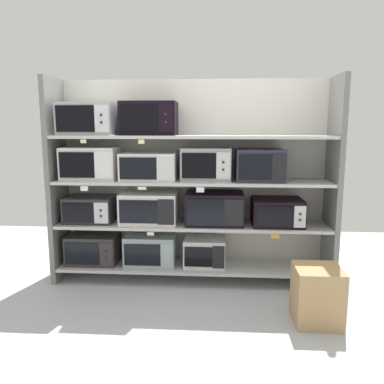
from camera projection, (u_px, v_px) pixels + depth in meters
ground at (184, 329)px, 3.11m from camera, size 6.72×6.00×0.02m
back_panel at (194, 179)px, 4.17m from camera, size 2.92×0.04×2.06m
upright_left at (57, 181)px, 4.01m from camera, size 0.05×0.48×2.06m
upright_right at (333, 183)px, 3.82m from camera, size 0.05×0.48×2.06m
shelf_0 at (192, 266)px, 4.07m from camera, size 2.72×0.48×0.03m
microwave_0 at (93, 249)px, 4.10m from camera, size 0.52×0.36×0.30m
microwave_1 at (151, 249)px, 4.06m from camera, size 0.52×0.37×0.31m
microwave_2 at (205, 252)px, 4.03m from camera, size 0.42×0.35×0.29m
shelf_1 at (192, 224)px, 3.99m from camera, size 2.72×0.48×0.03m
microwave_3 at (90, 209)px, 4.03m from camera, size 0.49×0.36×0.26m
microwave_4 at (150, 208)px, 3.99m from camera, size 0.57×0.41×0.31m
microwave_5 at (214, 208)px, 3.94m from camera, size 0.58×0.41×0.32m
microwave_6 at (277, 212)px, 3.91m from camera, size 0.50×0.43×0.26m
price_tag_0 at (151, 234)px, 3.78m from camera, size 0.07×0.00×0.03m
price_tag_1 at (275, 236)px, 3.70m from camera, size 0.08×0.00×0.04m
shelf_2 at (192, 181)px, 3.92m from camera, size 2.72×0.48×0.03m
microwave_7 at (91, 163)px, 3.95m from camera, size 0.55×0.38×0.32m
microwave_8 at (149, 166)px, 3.91m from camera, size 0.55×0.42×0.27m
microwave_9 at (206, 164)px, 3.87m from camera, size 0.49×0.34×0.32m
microwave_10 at (260, 165)px, 3.84m from camera, size 0.47×0.42×0.31m
price_tag_2 at (84, 188)px, 3.75m from camera, size 0.07×0.00×0.05m
price_tag_3 at (142, 188)px, 3.71m from camera, size 0.08×0.00×0.03m
price_tag_4 at (200, 190)px, 3.67m from camera, size 0.07×0.00×0.05m
shelf_3 at (192, 137)px, 3.84m from camera, size 2.72×0.48×0.03m
microwave_11 at (89, 119)px, 3.88m from camera, size 0.54×0.43×0.32m
microwave_12 at (149, 118)px, 3.83m from camera, size 0.54×0.38×0.33m
price_tag_5 at (83, 141)px, 3.67m from camera, size 0.06×0.00×0.03m
price_tag_6 at (141, 142)px, 3.64m from camera, size 0.06×0.00×0.04m
shipping_carton at (317, 295)px, 3.17m from camera, size 0.37×0.37×0.46m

